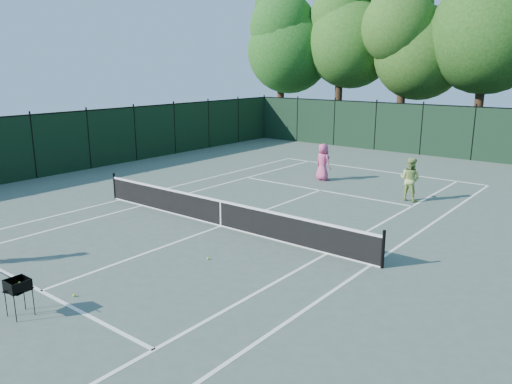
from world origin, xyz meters
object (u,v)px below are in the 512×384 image
Objects in this scene: ball_hopper at (18,285)px; loose_ball_midcourt at (208,258)px; player_green at (410,179)px; player_pink at (323,162)px; loose_ball_near_cart at (74,295)px.

ball_hopper reaches higher than loose_ball_midcourt.
ball_hopper is at bearing 83.31° from player_green.
player_green is at bearing -176.12° from player_pink.
player_pink is at bearing 80.86° from ball_hopper.
player_green reaches higher than loose_ball_near_cart.
loose_ball_near_cart is (1.88, -14.26, -0.84)m from player_pink.
player_green is 13.55m from loose_ball_near_cart.
loose_ball_near_cart is 3.72m from loose_ball_midcourt.
player_green is 25.55× the size of loose_ball_near_cart.
ball_hopper is (1.81, -15.49, -0.16)m from player_pink.
loose_ball_midcourt is at bearing 83.17° from player_green.
player_green reaches higher than ball_hopper.
ball_hopper reaches higher than loose_ball_near_cart.
player_pink is at bearing 104.37° from loose_ball_midcourt.
player_pink reaches higher than player_green.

